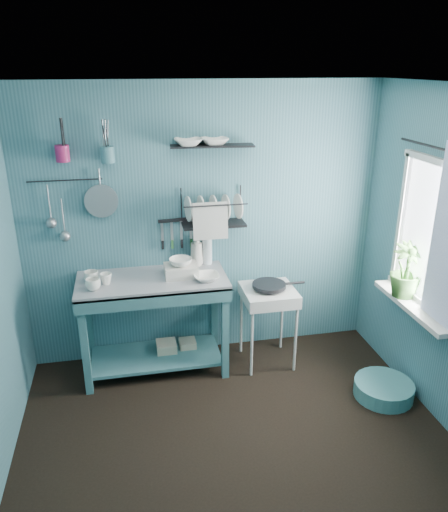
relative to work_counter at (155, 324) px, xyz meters
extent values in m
plane|color=black|center=(0.50, -1.23, -0.45)|extent=(3.20, 3.20, 0.00)
plane|color=silver|center=(0.50, -1.23, 2.05)|extent=(3.20, 3.20, 0.00)
plane|color=#376570|center=(0.50, 0.27, 0.80)|extent=(3.20, 0.00, 3.20)
plane|color=#376570|center=(0.50, -2.73, 0.80)|extent=(3.20, 0.00, 3.20)
cube|color=#34686E|center=(0.00, 0.00, 0.00)|extent=(1.38, 0.88, 0.90)
imported|color=white|center=(-0.48, -0.16, 0.50)|extent=(0.12, 0.12, 0.10)
imported|color=white|center=(-0.38, -0.06, 0.50)|extent=(0.14, 0.14, 0.09)
imported|color=white|center=(-0.50, 0.00, 0.50)|extent=(0.17, 0.17, 0.10)
cube|color=beige|center=(0.25, -0.02, 0.50)|extent=(0.28, 0.22, 0.10)
imported|color=white|center=(0.25, -0.02, 0.58)|extent=(0.19, 0.19, 0.06)
imported|color=beige|center=(0.42, 0.20, 0.60)|extent=(0.11, 0.12, 0.30)
cylinder|color=silver|center=(0.52, 0.22, 0.59)|extent=(0.09, 0.09, 0.28)
imported|color=white|center=(0.45, -0.15, 0.48)|extent=(0.22, 0.22, 0.05)
cube|color=silver|center=(1.02, -0.09, -0.08)|extent=(0.48, 0.48, 0.74)
cylinder|color=black|center=(1.02, -0.09, 0.33)|extent=(0.30, 0.30, 0.03)
cube|color=black|center=(0.25, 0.24, 0.88)|extent=(0.32, 0.05, 0.03)
cube|color=black|center=(0.57, 0.14, 1.00)|extent=(0.57, 0.30, 0.32)
cube|color=black|center=(0.57, 0.17, 1.52)|extent=(0.71, 0.24, 0.02)
imported|color=white|center=(0.37, 0.17, 1.60)|extent=(0.24, 0.24, 0.06)
imported|color=white|center=(0.59, 0.17, 1.60)|extent=(0.25, 0.25, 0.06)
cylinder|color=#A41E57|center=(-0.64, 0.19, 1.50)|extent=(0.11, 0.11, 0.13)
cylinder|color=#3D737F|center=(-0.29, 0.19, 1.48)|extent=(0.11, 0.11, 0.13)
cylinder|color=#9C9EA4|center=(-0.37, 0.22, 1.09)|extent=(0.28, 0.03, 0.28)
cylinder|color=#9C9EA4|center=(-0.79, 0.23, 1.09)|extent=(0.01, 0.01, 0.30)
cylinder|color=#9C9EA4|center=(-0.70, 0.23, 0.97)|extent=(0.01, 0.01, 0.30)
cylinder|color=black|center=(-0.65, 0.24, 1.27)|extent=(0.60, 0.01, 0.01)
plane|color=white|center=(2.09, -0.78, 0.95)|extent=(0.00, 1.10, 1.10)
cube|color=silver|center=(2.00, -0.78, 0.36)|extent=(0.16, 0.95, 0.04)
cylinder|color=black|center=(2.04, -0.78, 1.60)|extent=(0.02, 1.05, 0.02)
imported|color=#315B24|center=(2.01, -0.62, 0.61)|extent=(0.26, 0.26, 0.46)
cube|color=tan|center=(0.10, 0.05, -0.34)|extent=(0.18, 0.18, 0.22)
cube|color=tan|center=(0.30, 0.08, -0.35)|extent=(0.15, 0.15, 0.20)
cylinder|color=teal|center=(1.83, -0.81, -0.39)|extent=(0.49, 0.49, 0.13)
camera|label=1|loc=(-0.18, -3.96, 2.17)|focal=35.00mm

